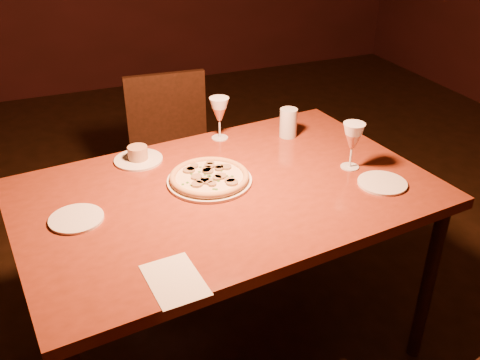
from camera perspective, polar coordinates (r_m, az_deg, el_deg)
name	(u,v)px	position (r m, az deg, el deg)	size (l,w,h in m)	color
floor	(271,309)	(2.71, 3.37, -13.58)	(7.00, 7.00, 0.00)	black
dining_table	(227,205)	(2.06, -1.43, -2.70)	(1.64, 1.15, 0.83)	maroon
chair_far	(173,151)	(3.00, -7.12, 3.09)	(0.48, 0.48, 0.93)	black
pizza_plate	(209,178)	(2.06, -3.28, 0.25)	(0.33, 0.33, 0.04)	silver
ramekin_saucer	(138,156)	(2.25, -10.82, 2.51)	(0.20, 0.20, 0.06)	silver
wine_glass_far	(219,118)	(2.38, -2.20, 6.58)	(0.09, 0.09, 0.19)	#AD6348
wine_glass_right	(352,146)	(2.17, 11.86, 3.58)	(0.09, 0.09, 0.19)	#AD6348
water_tumbler	(288,123)	(2.42, 5.18, 6.10)	(0.08, 0.08, 0.13)	silver
side_plate_left	(76,219)	(1.92, -17.06, -3.97)	(0.19, 0.19, 0.01)	silver
side_plate_near	(382,183)	(2.12, 14.93, -0.32)	(0.19, 0.19, 0.01)	silver
menu_card	(175,280)	(1.60, -6.98, -10.55)	(0.15, 0.22, 0.00)	silver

